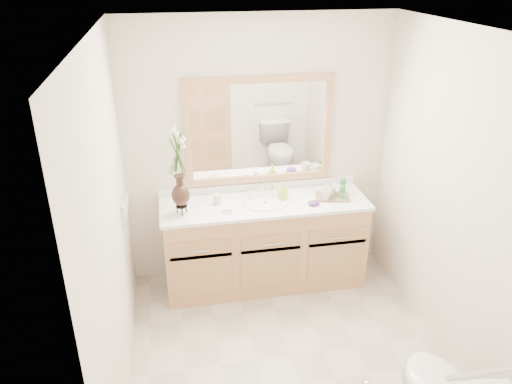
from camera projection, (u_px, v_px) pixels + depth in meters
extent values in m
plane|color=beige|center=(290.00, 356.00, 3.85)|extent=(2.60, 2.60, 0.00)
cube|color=white|center=(303.00, 32.00, 2.83)|extent=(2.40, 2.60, 0.02)
cube|color=white|center=(259.00, 152.00, 4.50)|extent=(2.40, 0.02, 2.40)
cube|color=white|center=(371.00, 356.00, 2.18)|extent=(2.40, 0.02, 2.40)
cube|color=white|center=(111.00, 235.00, 3.14)|extent=(0.02, 2.60, 2.40)
cube|color=white|center=(459.00, 204.00, 3.54)|extent=(0.02, 2.60, 2.40)
cube|color=tan|center=(264.00, 244.00, 4.58)|extent=(1.80, 0.55, 0.80)
cube|color=white|center=(265.00, 204.00, 4.41)|extent=(1.84, 0.57, 0.03)
ellipsoid|color=white|center=(265.00, 209.00, 4.41)|extent=(0.38, 0.30, 0.12)
cylinder|color=silver|center=(261.00, 189.00, 4.52)|extent=(0.02, 0.02, 0.11)
cylinder|color=silver|center=(250.00, 192.00, 4.51)|extent=(0.02, 0.02, 0.08)
cylinder|color=silver|center=(272.00, 190.00, 4.54)|extent=(0.02, 0.02, 0.08)
cube|color=white|center=(259.00, 131.00, 4.40)|extent=(1.20, 0.01, 0.85)
cube|color=tan|center=(259.00, 79.00, 4.20)|extent=(1.32, 0.04, 0.06)
cube|color=tan|center=(259.00, 178.00, 4.58)|extent=(1.32, 0.04, 0.06)
cube|color=tan|center=(187.00, 135.00, 4.28)|extent=(0.06, 0.04, 0.85)
cube|color=tan|center=(328.00, 127.00, 4.50)|extent=(0.06, 0.04, 0.85)
cube|color=white|center=(124.00, 211.00, 3.92)|extent=(0.02, 0.12, 0.12)
cylinder|color=silver|center=(499.00, 371.00, 2.44)|extent=(0.55, 0.03, 0.03)
cylinder|color=black|center=(182.00, 206.00, 4.18)|extent=(0.10, 0.10, 0.01)
ellipsoid|color=black|center=(181.00, 195.00, 4.14)|extent=(0.15, 0.15, 0.19)
cylinder|color=black|center=(180.00, 181.00, 4.08)|extent=(0.06, 0.06, 0.09)
cylinder|color=#4C7A33|center=(178.00, 155.00, 3.99)|extent=(0.05, 0.05, 0.35)
cylinder|color=beige|center=(218.00, 199.00, 4.36)|extent=(0.07, 0.07, 0.09)
cylinder|color=beige|center=(228.00, 211.00, 4.24)|extent=(0.10, 0.10, 0.01)
cube|color=beige|center=(228.00, 209.00, 4.23)|extent=(0.07, 0.05, 0.02)
imported|color=#ABE736|center=(283.00, 192.00, 4.44)|extent=(0.07, 0.07, 0.14)
ellipsoid|color=#5A297D|center=(314.00, 203.00, 4.35)|extent=(0.13, 0.12, 0.04)
cube|color=brown|center=(332.00, 197.00, 4.49)|extent=(0.33, 0.26, 0.01)
imported|color=beige|center=(326.00, 194.00, 4.41)|extent=(0.12, 0.12, 0.10)
imported|color=beige|center=(331.00, 190.00, 4.49)|extent=(0.10, 0.10, 0.10)
cylinder|color=#297B34|center=(342.00, 197.00, 4.45)|extent=(0.05, 0.05, 0.01)
cylinder|color=#297B34|center=(342.00, 193.00, 4.44)|extent=(0.01, 0.01, 0.08)
ellipsoid|color=#297B34|center=(343.00, 188.00, 4.41)|extent=(0.06, 0.06, 0.07)
cylinder|color=#297B34|center=(342.00, 192.00, 4.56)|extent=(0.06, 0.06, 0.01)
cylinder|color=#297B34|center=(342.00, 187.00, 4.55)|extent=(0.01, 0.01, 0.09)
ellipsoid|color=#297B34|center=(343.00, 182.00, 4.52)|extent=(0.06, 0.06, 0.07)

